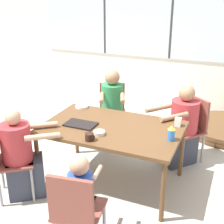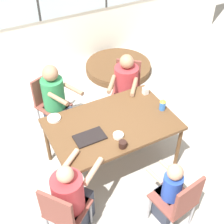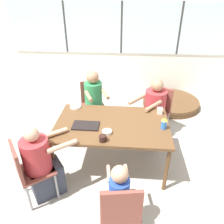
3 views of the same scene
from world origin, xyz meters
name	(u,v)px [view 3 (image 3 of 3)]	position (x,y,z in m)	size (l,w,h in m)	color
ground_plane	(112,162)	(0.00, 0.00, 0.00)	(16.00, 16.00, 0.00)	#B2ADA3
wall_back_with_windows	(121,34)	(0.00, 2.73, 1.41)	(8.40, 0.08, 2.80)	white
dining_table	(112,127)	(0.00, 0.00, 0.68)	(1.57, 1.00, 0.73)	brown
chair_for_woman_green_shirt	(27,168)	(-0.95, -0.73, 0.52)	(0.56, 0.56, 0.87)	brown
chair_for_man_blue_shirt	(159,107)	(0.76, 0.93, 0.52)	(0.56, 0.56, 0.87)	brown
chair_for_man_teal_shirt	(92,100)	(-0.47, 1.10, 0.52)	(0.52, 0.52, 0.87)	brown
chair_for_toddler	(120,209)	(0.18, -1.18, 0.52)	(0.45, 0.45, 0.87)	brown
person_woman_green_shirt	(42,166)	(-0.82, -0.62, 0.46)	(0.67, 0.62, 1.04)	#333847
person_man_blue_shirt	(153,113)	(0.65, 0.79, 0.47)	(0.68, 0.72, 1.08)	#333847
person_man_teal_shirt	(94,104)	(-0.40, 0.95, 0.51)	(0.51, 0.65, 1.13)	#333847
person_toddler	(119,201)	(0.15, -1.03, 0.44)	(0.26, 0.41, 0.94)	#333847
food_tray_dark	(86,126)	(-0.35, -0.10, 0.74)	(0.36, 0.22, 0.02)	black
coffee_mug	(103,138)	(-0.08, -0.41, 0.77)	(0.10, 0.09, 0.08)	black
sippy_cup	(164,123)	(0.70, -0.07, 0.82)	(0.08, 0.08, 0.17)	blue
milk_carton_small	(160,111)	(0.69, 0.32, 0.78)	(0.07, 0.07, 0.10)	silver
bowl_white_shallow	(107,132)	(-0.05, -0.24, 0.75)	(0.13, 0.13, 0.04)	silver
bowl_cereal	(75,107)	(-0.61, 0.40, 0.75)	(0.17, 0.17, 0.03)	white
folded_table_stack	(171,102)	(1.19, 1.98, 0.07)	(1.26, 1.26, 0.15)	brown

